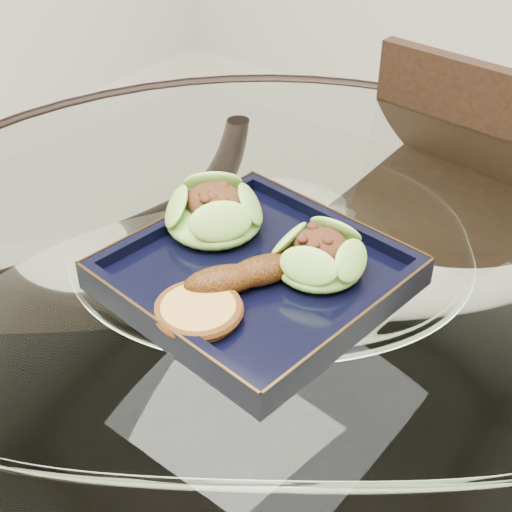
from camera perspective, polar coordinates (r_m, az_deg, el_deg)
The scene contains 7 objects.
dining_table at distance 0.90m, azimuth 1.05°, elevation -9.52°, with size 1.13×1.13×0.77m.
dining_chair at distance 1.22m, azimuth 12.74°, elevation -3.54°, with size 0.39×0.39×0.86m.
navy_plate at distance 0.77m, azimuth -0.00°, elevation -1.81°, with size 0.27×0.27×0.02m, color black.
lettuce_wrap_left at distance 0.82m, azimuth -3.39°, elevation 3.30°, with size 0.11×0.11×0.04m, color #548C28.
lettuce_wrap_right at distance 0.75m, azimuth 5.05°, elevation -0.20°, with size 0.10×0.10×0.03m, color olive.
roasted_plantain at distance 0.74m, azimuth 0.56°, elevation -1.14°, with size 0.16×0.03×0.03m, color #552A09.
crumb_patty at distance 0.70m, azimuth -4.63°, elevation -4.44°, with size 0.08×0.08×0.01m, color gold.
Camera 1 is at (0.38, -0.50, 1.24)m, focal length 50.00 mm.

